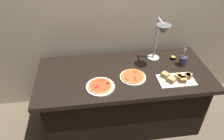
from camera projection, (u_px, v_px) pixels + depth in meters
name	position (u px, v px, depth m)	size (l,w,h in m)	color
ground_plane	(122.00, 118.00, 2.78)	(8.00, 8.00, 0.00)	brown
back_wall	(118.00, 16.00, 2.45)	(4.40, 0.04, 2.40)	#C6B593
buffet_table	(123.00, 97.00, 2.55)	(1.90, 0.84, 0.76)	black
heat_lamp	(161.00, 33.00, 2.20)	(0.15, 0.31, 0.52)	#B7BABF
pizza_plate_front	(100.00, 86.00, 2.13)	(0.29, 0.29, 0.03)	white
pizza_plate_center	(133.00, 77.00, 2.25)	(0.28, 0.28, 0.03)	white
sandwich_platter	(178.00, 78.00, 2.21)	(0.38, 0.22, 0.06)	white
sauce_cup_near	(173.00, 58.00, 2.52)	(0.07, 0.07, 0.03)	black
utensil_holder	(183.00, 61.00, 2.40)	(0.08, 0.08, 0.23)	#383347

